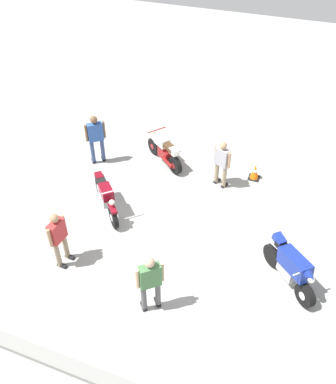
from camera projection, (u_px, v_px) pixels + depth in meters
name	position (u px, v px, depth m)	size (l,w,h in m)	color
ground_plane	(179.00, 231.00, 11.82)	(40.00, 40.00, 0.00)	#9E9E99
curb_edge	(102.00, 379.00, 8.49)	(14.00, 0.30, 0.15)	gray
motorcycle_maroon_cruiser	(106.00, 196.00, 12.18)	(1.53, 1.60, 1.09)	black
motorcycle_blue_sportbike	(291.00, 266.00, 10.08)	(1.47, 1.56, 1.14)	black
motorcycle_cream_vintage	(164.00, 151.00, 14.03)	(1.66, 1.29, 1.07)	black
person_in_red_shirt	(58.00, 236.00, 10.36)	(0.34, 0.65, 1.68)	gray
person_in_green_shirt	(150.00, 280.00, 9.25)	(0.57, 0.54, 1.75)	#59595B
person_in_gray_shirt	(222.00, 162.00, 12.83)	(0.61, 0.46, 1.62)	gray
person_in_blue_shirt	(96.00, 136.00, 13.73)	(0.57, 0.56, 1.78)	#384772
traffic_cone	(255.00, 172.00, 13.52)	(0.36, 0.36, 0.53)	black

